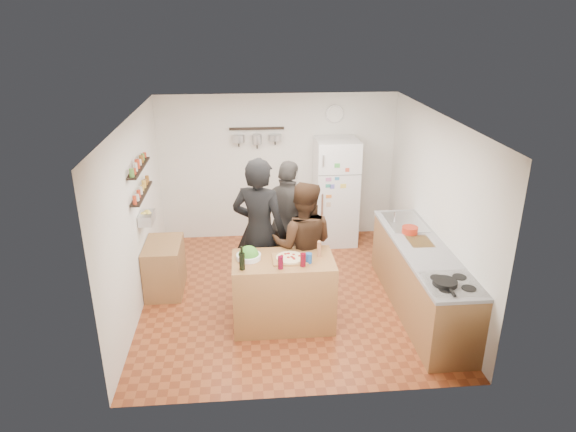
{
  "coord_description": "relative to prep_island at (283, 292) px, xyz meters",
  "views": [
    {
      "loc": [
        -0.56,
        -6.34,
        3.73
      ],
      "look_at": [
        0.0,
        0.1,
        1.15
      ],
      "focal_mm": 32.0,
      "sensor_mm": 36.0,
      "label": 1
    }
  ],
  "objects": [
    {
      "name": "salt_canister",
      "position": [
        0.3,
        -0.12,
        0.52
      ],
      "size": [
        0.08,
        0.08,
        0.13
      ],
      "primitive_type": "cylinder",
      "color": "#19478D",
      "rests_on": "prep_island"
    },
    {
      "name": "pizza",
      "position": [
        0.08,
        -0.02,
        0.48
      ],
      "size": [
        0.34,
        0.34,
        0.02
      ],
      "primitive_type": "cylinder",
      "color": "beige",
      "rests_on": "pizza_board"
    },
    {
      "name": "stove_top",
      "position": [
        1.83,
        -0.78,
        0.46
      ],
      "size": [
        0.6,
        0.62,
        0.02
      ],
      "primitive_type": "cube",
      "color": "white",
      "rests_on": "counter_run"
    },
    {
      "name": "person_back",
      "position": [
        0.17,
        1.12,
        0.46
      ],
      "size": [
        1.15,
        0.94,
        1.84
      ],
      "primitive_type": "imported",
      "rotation": [
        0.0,
        0.0,
        2.6
      ],
      "color": "#312D2B",
      "rests_on": "floor"
    },
    {
      "name": "counter_run",
      "position": [
        1.83,
        0.17,
        -0.01
      ],
      "size": [
        0.63,
        2.63,
        0.9
      ],
      "primitive_type": "cube",
      "color": "#9E7042",
      "rests_on": "floor"
    },
    {
      "name": "pot_rack",
      "position": [
        -0.22,
        2.72,
        1.49
      ],
      "size": [
        0.9,
        0.04,
        0.04
      ],
      "primitive_type": "cube",
      "color": "black",
      "rests_on": "back_wall"
    },
    {
      "name": "spice_shelf_upper",
      "position": [
        -1.8,
        0.92,
        1.4
      ],
      "size": [
        0.12,
        1.0,
        0.02
      ],
      "primitive_type": "cube",
      "color": "black",
      "rests_on": "left_wall"
    },
    {
      "name": "fridge",
      "position": [
        1.08,
        2.47,
        0.45
      ],
      "size": [
        0.7,
        0.68,
        1.8
      ],
      "primitive_type": "cube",
      "color": "white",
      "rests_on": "floor"
    },
    {
      "name": "room_shell",
      "position": [
        0.13,
        1.11,
        0.79
      ],
      "size": [
        4.2,
        4.2,
        4.2
      ],
      "color": "brown",
      "rests_on": "ground"
    },
    {
      "name": "person_left",
      "position": [
        -0.27,
        0.62,
        0.56
      ],
      "size": [
        0.87,
        0.73,
        2.03
      ],
      "primitive_type": "imported",
      "rotation": [
        0.0,
        0.0,
        2.76
      ],
      "color": "black",
      "rests_on": "floor"
    },
    {
      "name": "sink",
      "position": [
        1.83,
        1.02,
        0.46
      ],
      "size": [
        0.5,
        0.8,
        0.03
      ],
      "primitive_type": "cube",
      "color": "silver",
      "rests_on": "counter_run"
    },
    {
      "name": "cutting_board",
      "position": [
        1.83,
        0.35,
        0.46
      ],
      "size": [
        0.3,
        0.4,
        0.02
      ],
      "primitive_type": "cube",
      "color": "olive",
      "rests_on": "counter_run"
    },
    {
      "name": "wine_bottle",
      "position": [
        -0.5,
        -0.22,
        0.56
      ],
      "size": [
        0.07,
        0.07,
        0.21
      ],
      "primitive_type": "cylinder",
      "color": "black",
      "rests_on": "prep_island"
    },
    {
      "name": "skillet",
      "position": [
        1.73,
        -0.8,
        0.49
      ],
      "size": [
        0.27,
        0.27,
        0.05
      ],
      "primitive_type": "cylinder",
      "color": "black",
      "rests_on": "stove_top"
    },
    {
      "name": "wine_glass_far",
      "position": [
        0.22,
        -0.2,
        0.54
      ],
      "size": [
        0.07,
        0.07,
        0.16
      ],
      "primitive_type": "cylinder",
      "color": "#580714",
      "rests_on": "prep_island"
    },
    {
      "name": "spice_shelf_lower",
      "position": [
        -1.8,
        0.92,
        1.04
      ],
      "size": [
        0.12,
        1.0,
        0.02
      ],
      "primitive_type": "cube",
      "color": "black",
      "rests_on": "left_wall"
    },
    {
      "name": "person_center",
      "position": [
        0.3,
        0.46,
        0.42
      ],
      "size": [
        0.95,
        0.8,
        1.74
      ],
      "primitive_type": "imported",
      "rotation": [
        0.0,
        0.0,
        2.96
      ],
      "color": "black",
      "rests_on": "floor"
    },
    {
      "name": "wine_glass_near",
      "position": [
        -0.05,
        -0.24,
        0.53
      ],
      "size": [
        0.06,
        0.06,
        0.16
      ],
      "primitive_type": "cylinder",
      "color": "#54071A",
      "rests_on": "prep_island"
    },
    {
      "name": "prep_island",
      "position": [
        0.0,
        0.0,
        0.0
      ],
      "size": [
        1.25,
        0.72,
        0.91
      ],
      "primitive_type": "cube",
      "color": "brown",
      "rests_on": "floor"
    },
    {
      "name": "wall_clock",
      "position": [
        1.08,
        2.8,
        1.69
      ],
      "size": [
        0.3,
        0.03,
        0.3
      ],
      "primitive_type": "cylinder",
      "rotation": [
        1.57,
        0.0,
        0.0
      ],
      "color": "silver",
      "rests_on": "back_wall"
    },
    {
      "name": "pepper_mill",
      "position": [
        0.45,
        0.05,
        0.54
      ],
      "size": [
        0.05,
        0.05,
        0.17
      ],
      "primitive_type": "cylinder",
      "color": "#A46A44",
      "rests_on": "prep_island"
    },
    {
      "name": "side_table",
      "position": [
        -1.61,
        0.98,
        -0.09
      ],
      "size": [
        0.5,
        0.8,
        0.73
      ],
      "primitive_type": "cube",
      "color": "#A37244",
      "rests_on": "floor"
    },
    {
      "name": "pizza_board",
      "position": [
        0.08,
        -0.02,
        0.47
      ],
      "size": [
        0.42,
        0.34,
        0.02
      ],
      "primitive_type": "cube",
      "color": "olive",
      "rests_on": "prep_island"
    },
    {
      "name": "salad_bowl",
      "position": [
        -0.42,
        0.05,
        0.49
      ],
      "size": [
        0.3,
        0.3,
        0.06
      ],
      "primitive_type": "cylinder",
      "color": "silver",
      "rests_on": "prep_island"
    },
    {
      "name": "red_bowl",
      "position": [
        1.78,
        0.63,
        0.51
      ],
      "size": [
        0.22,
        0.22,
        0.09
      ],
      "primitive_type": "cylinder",
      "color": "#AA2713",
      "rests_on": "counter_run"
    },
    {
      "name": "produce_basket",
      "position": [
        -1.77,
        0.92,
        0.69
      ],
      "size": [
        0.18,
        0.35,
        0.14
      ],
      "primitive_type": "cube",
      "color": "silver",
      "rests_on": "left_wall"
    }
  ]
}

